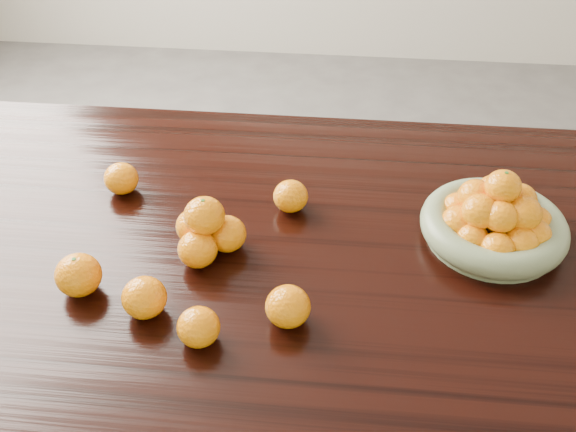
# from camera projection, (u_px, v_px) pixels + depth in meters

# --- Properties ---
(dining_table) EXTENTS (2.00, 1.00, 0.75)m
(dining_table) POSITION_uv_depth(u_px,v_px,m) (308.00, 273.00, 1.36)
(dining_table) COLOR black
(dining_table) RESTS_ON ground
(fruit_bowl) EXTENTS (0.29, 0.29, 0.16)m
(fruit_bowl) POSITION_uv_depth(u_px,v_px,m) (495.00, 220.00, 1.28)
(fruit_bowl) COLOR gray
(fruit_bowl) RESTS_ON dining_table
(orange_pyramid) EXTENTS (0.15, 0.14, 0.13)m
(orange_pyramid) POSITION_uv_depth(u_px,v_px,m) (206.00, 231.00, 1.26)
(orange_pyramid) COLOR #FF9307
(orange_pyramid) RESTS_ON dining_table
(loose_orange_0) EXTENTS (0.09, 0.09, 0.08)m
(loose_orange_0) POSITION_uv_depth(u_px,v_px,m) (78.00, 275.00, 1.17)
(loose_orange_0) COLOR #FF9307
(loose_orange_0) RESTS_ON dining_table
(loose_orange_1) EXTENTS (0.08, 0.08, 0.07)m
(loose_orange_1) POSITION_uv_depth(u_px,v_px,m) (144.00, 298.00, 1.13)
(loose_orange_1) COLOR #FF9307
(loose_orange_1) RESTS_ON dining_table
(loose_orange_2) EXTENTS (0.08, 0.08, 0.07)m
(loose_orange_2) POSITION_uv_depth(u_px,v_px,m) (288.00, 307.00, 1.12)
(loose_orange_2) COLOR #FF9307
(loose_orange_2) RESTS_ON dining_table
(loose_orange_3) EXTENTS (0.08, 0.08, 0.07)m
(loose_orange_3) POSITION_uv_depth(u_px,v_px,m) (121.00, 179.00, 1.42)
(loose_orange_3) COLOR #FF9307
(loose_orange_3) RESTS_ON dining_table
(loose_orange_4) EXTENTS (0.07, 0.07, 0.07)m
(loose_orange_4) POSITION_uv_depth(u_px,v_px,m) (199.00, 327.00, 1.08)
(loose_orange_4) COLOR #FF9307
(loose_orange_4) RESTS_ON dining_table
(loose_orange_5) EXTENTS (0.07, 0.07, 0.07)m
(loose_orange_5) POSITION_uv_depth(u_px,v_px,m) (291.00, 196.00, 1.37)
(loose_orange_5) COLOR #FF9307
(loose_orange_5) RESTS_ON dining_table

